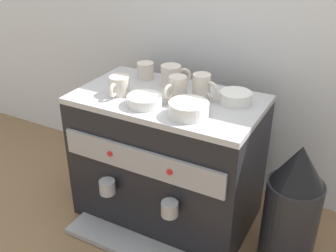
% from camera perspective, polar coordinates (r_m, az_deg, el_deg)
% --- Properties ---
extents(ground_plane, '(4.00, 4.00, 0.00)m').
position_cam_1_polar(ground_plane, '(1.64, 0.00, -11.91)').
color(ground_plane, brown).
extents(tiled_backsplash_wall, '(2.80, 0.03, 1.15)m').
position_cam_1_polar(tiled_backsplash_wall, '(1.62, 5.56, 10.85)').
color(tiled_backsplash_wall, silver).
rests_on(tiled_backsplash_wall, ground_plane).
extents(espresso_machine, '(0.64, 0.48, 0.50)m').
position_cam_1_polar(espresso_machine, '(1.49, -0.08, -4.73)').
color(espresso_machine, black).
rests_on(espresso_machine, ground_plane).
extents(ceramic_cup_0, '(0.06, 0.10, 0.08)m').
position_cam_1_polar(ceramic_cup_0, '(1.34, 1.19, 5.31)').
color(ceramic_cup_0, beige).
rests_on(ceramic_cup_0, espresso_machine).
extents(ceramic_cup_1, '(0.11, 0.08, 0.08)m').
position_cam_1_polar(ceramic_cup_1, '(1.45, 0.58, 7.14)').
color(ceramic_cup_1, beige).
rests_on(ceramic_cup_1, espresso_machine).
extents(ceramic_cup_2, '(0.10, 0.06, 0.08)m').
position_cam_1_polar(ceramic_cup_2, '(1.35, 4.91, 5.59)').
color(ceramic_cup_2, beige).
rests_on(ceramic_cup_2, espresso_machine).
extents(ceramic_cup_3, '(0.07, 0.10, 0.06)m').
position_cam_1_polar(ceramic_cup_3, '(1.39, -6.95, 5.69)').
color(ceramic_cup_3, beige).
rests_on(ceramic_cup_3, espresso_machine).
extents(ceramic_cup_4, '(0.08, 0.09, 0.06)m').
position_cam_1_polar(ceramic_cup_4, '(1.53, -3.23, 7.89)').
color(ceramic_cup_4, beige).
rests_on(ceramic_cup_4, espresso_machine).
extents(ceramic_bowl_0, '(0.11, 0.11, 0.04)m').
position_cam_1_polar(ceramic_bowl_0, '(1.34, 9.55, 4.00)').
color(ceramic_bowl_0, white).
rests_on(ceramic_bowl_0, espresso_machine).
extents(ceramic_bowl_1, '(0.12, 0.12, 0.04)m').
position_cam_1_polar(ceramic_bowl_1, '(1.24, 2.96, 2.38)').
color(ceramic_bowl_1, white).
rests_on(ceramic_bowl_1, espresso_machine).
extents(ceramic_bowl_2, '(0.12, 0.12, 0.03)m').
position_cam_1_polar(ceramic_bowl_2, '(1.31, -3.32, 3.61)').
color(ceramic_bowl_2, white).
rests_on(ceramic_bowl_2, espresso_machine).
extents(coffee_grinder, '(0.18, 0.18, 0.45)m').
position_cam_1_polar(coffee_grinder, '(1.36, 17.18, -11.14)').
color(coffee_grinder, black).
rests_on(coffee_grinder, ground_plane).
extents(milk_pitcher, '(0.08, 0.08, 0.15)m').
position_cam_1_polar(milk_pitcher, '(1.81, -12.39, -5.36)').
color(milk_pitcher, '#B7B7BC').
rests_on(milk_pitcher, ground_plane).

